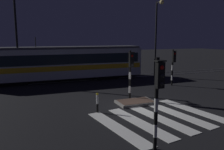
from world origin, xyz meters
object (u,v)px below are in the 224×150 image
object	(u,v)px
traffic_light_kerb_mid_left	(158,91)
traffic_light_median_centre	(131,68)
traffic_light_corner_far_right	(173,62)
street_lamp_trackside_left	(16,27)
tram	(62,63)
bollard_island_edge	(97,103)
street_lamp_trackside_right	(157,30)

from	to	relation	value
traffic_light_kerb_mid_left	traffic_light_median_centre	xyz separation A→B (m)	(2.14, 6.51, -0.09)
traffic_light_corner_far_right	street_lamp_trackside_left	distance (m)	13.41
traffic_light_median_centre	street_lamp_trackside_left	xyz separation A→B (m)	(-6.84, 7.48, 2.80)
traffic_light_kerb_mid_left	tram	xyz separation A→B (m)	(-0.85, 15.07, -0.49)
tram	bollard_island_edge	world-z (taller)	tram
traffic_light_corner_far_right	traffic_light_median_centre	bearing A→B (deg)	-152.47
bollard_island_edge	street_lamp_trackside_left	bearing A→B (deg)	113.76
tram	street_lamp_trackside_left	bearing A→B (deg)	-164.36
traffic_light_corner_far_right	bollard_island_edge	bearing A→B (deg)	-151.38
street_lamp_trackside_left	bollard_island_edge	world-z (taller)	street_lamp_trackside_left
traffic_light_kerb_mid_left	street_lamp_trackside_left	distance (m)	15.00
traffic_light_kerb_mid_left	traffic_light_median_centre	bearing A→B (deg)	71.78
traffic_light_corner_far_right	street_lamp_trackside_right	distance (m)	5.24
traffic_light_median_centre	bollard_island_edge	xyz separation A→B (m)	(-2.81, -1.67, -1.59)
traffic_light_median_centre	street_lamp_trackside_left	size ratio (longest dim) A/B	0.41
traffic_light_median_centre	street_lamp_trackside_left	distance (m)	10.51
traffic_light_corner_far_right	bollard_island_edge	xyz separation A→B (m)	(-8.21, -4.48, -1.47)
traffic_light_kerb_mid_left	bollard_island_edge	world-z (taller)	traffic_light_kerb_mid_left
street_lamp_trackside_right	bollard_island_edge	distance (m)	13.46
traffic_light_median_centre	street_lamp_trackside_right	bearing A→B (deg)	47.73
traffic_light_median_centre	street_lamp_trackside_right	world-z (taller)	street_lamp_trackside_right
traffic_light_kerb_mid_left	street_lamp_trackside_left	bearing A→B (deg)	108.56
traffic_light_kerb_mid_left	traffic_light_median_centre	world-z (taller)	traffic_light_kerb_mid_left
street_lamp_trackside_left	street_lamp_trackside_right	size ratio (longest dim) A/B	1.02
street_lamp_trackside_right	tram	distance (m)	10.05
street_lamp_trackside_left	bollard_island_edge	distance (m)	10.91
street_lamp_trackside_right	bollard_island_edge	world-z (taller)	street_lamp_trackside_right
traffic_light_kerb_mid_left	street_lamp_trackside_right	size ratio (longest dim) A/B	0.44
traffic_light_kerb_mid_left	bollard_island_edge	size ratio (longest dim) A/B	3.06
traffic_light_median_centre	tram	size ratio (longest dim) A/B	0.21
traffic_light_corner_far_right	street_lamp_trackside_left	xyz separation A→B (m)	(-12.23, 4.67, 2.91)
street_lamp_trackside_left	bollard_island_edge	bearing A→B (deg)	-66.24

